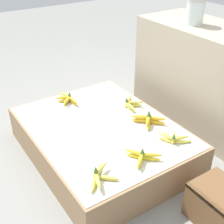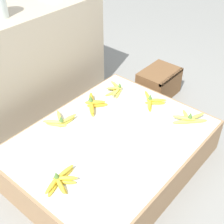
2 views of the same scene
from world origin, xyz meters
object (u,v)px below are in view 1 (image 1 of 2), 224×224
object	(u,v)px
banana_bunch_middle_left	(68,99)
glass_jar	(195,11)
banana_bunch_back_right	(173,138)
banana_bunch_back_midleft	(131,104)
banana_bunch_front_right	(99,176)
wooden_crate	(222,208)
banana_bunch_middle_right	(142,157)
banana_bunch_back_midright	(148,120)

from	to	relation	value
banana_bunch_middle_left	glass_jar	size ratio (longest dim) A/B	1.22
banana_bunch_back_right	banana_bunch_back_midleft	bearing A→B (deg)	176.21
banana_bunch_back_midleft	banana_bunch_back_right	distance (m)	0.53
banana_bunch_front_right	wooden_crate	bearing A→B (deg)	49.09
banana_bunch_front_right	glass_jar	bearing A→B (deg)	113.95
banana_bunch_back_right	glass_jar	size ratio (longest dim) A/B	1.03
wooden_crate	banana_bunch_middle_right	distance (m)	0.54
banana_bunch_front_right	banana_bunch_back_midleft	world-z (taller)	banana_bunch_front_right
wooden_crate	banana_bunch_middle_right	bearing A→B (deg)	-154.20
banana_bunch_back_midleft	glass_jar	distance (m)	0.87
wooden_crate	banana_bunch_front_right	xyz separation A→B (m)	(-0.46, -0.53, 0.16)
banana_bunch_back_midleft	banana_bunch_back_right	bearing A→B (deg)	-3.79
banana_bunch_middle_left	banana_bunch_middle_right	bearing A→B (deg)	2.85
banana_bunch_middle_left	banana_bunch_middle_right	size ratio (longest dim) A/B	1.16
wooden_crate	banana_bunch_back_midleft	bearing A→B (deg)	173.83
wooden_crate	banana_bunch_back_midright	world-z (taller)	banana_bunch_back_midright
banana_bunch_middle_left	wooden_crate	bearing A→B (deg)	11.00
banana_bunch_middle_left	banana_bunch_back_midleft	distance (m)	0.52
banana_bunch_middle_left	banana_bunch_back_right	distance (m)	0.95
wooden_crate	banana_bunch_back_midright	bearing A→B (deg)	174.60
banana_bunch_middle_right	banana_bunch_back_midright	xyz separation A→B (m)	(-0.30, 0.30, 0.01)
banana_bunch_back_midright	banana_bunch_middle_left	bearing A→B (deg)	-151.19
banana_bunch_front_right	banana_bunch_back_right	bearing A→B (deg)	94.08
wooden_crate	glass_jar	size ratio (longest dim) A/B	1.80
glass_jar	banana_bunch_back_right	bearing A→B (deg)	-50.46
glass_jar	banana_bunch_middle_right	bearing A→B (deg)	-59.15
banana_bunch_front_right	banana_bunch_back_midright	bearing A→B (deg)	116.50
glass_jar	banana_bunch_back_midleft	bearing A→B (deg)	-93.95
banana_bunch_back_right	banana_bunch_front_right	bearing A→B (deg)	-85.92
banana_bunch_front_right	banana_bunch_back_right	xyz separation A→B (m)	(-0.04, 0.61, -0.00)
banana_bunch_back_midleft	banana_bunch_back_midright	xyz separation A→B (m)	(0.27, -0.04, 0.01)
banana_bunch_middle_left	banana_bunch_front_right	bearing A→B (deg)	-15.96
banana_bunch_front_right	banana_bunch_middle_right	world-z (taller)	banana_bunch_front_right
banana_bunch_back_midleft	banana_bunch_back_midright	world-z (taller)	banana_bunch_back_midright
banana_bunch_front_right	banana_bunch_middle_left	world-z (taller)	banana_bunch_front_right
wooden_crate	banana_bunch_back_midright	size ratio (longest dim) A/B	1.76
banana_bunch_back_midleft	glass_jar	world-z (taller)	glass_jar
banana_bunch_back_midleft	banana_bunch_back_right	world-z (taller)	banana_bunch_back_midleft
wooden_crate	banana_bunch_front_right	size ratio (longest dim) A/B	1.68
wooden_crate	banana_bunch_back_right	world-z (taller)	banana_bunch_back_right
glass_jar	banana_bunch_back_midright	bearing A→B (deg)	-68.73
banana_bunch_front_right	glass_jar	distance (m)	1.48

